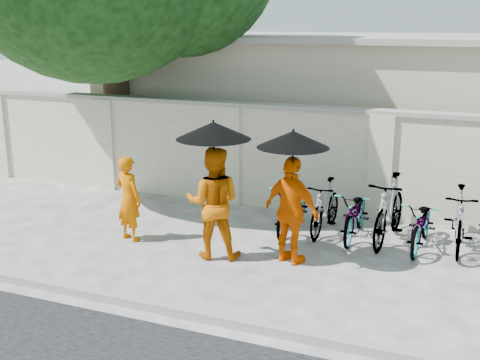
% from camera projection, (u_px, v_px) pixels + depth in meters
% --- Properties ---
extents(ground, '(80.00, 80.00, 0.00)m').
position_uv_depth(ground, '(213.00, 264.00, 9.32)').
color(ground, beige).
extents(kerb, '(40.00, 0.16, 0.12)m').
position_uv_depth(kerb, '(158.00, 307.00, 7.78)').
color(kerb, gray).
rests_on(kerb, ground).
extents(compound_wall, '(20.00, 0.30, 2.00)m').
position_uv_depth(compound_wall, '(329.00, 163.00, 11.56)').
color(compound_wall, beige).
rests_on(compound_wall, ground).
extents(building_behind, '(14.00, 6.00, 3.20)m').
position_uv_depth(building_behind, '(409.00, 109.00, 14.44)').
color(building_behind, tan).
rests_on(building_behind, ground).
extents(monk_left, '(0.62, 0.50, 1.47)m').
position_uv_depth(monk_left, '(129.00, 198.00, 10.18)').
color(monk_left, '#D26200').
rests_on(monk_left, ground).
extents(monk_center, '(1.02, 0.89, 1.79)m').
position_uv_depth(monk_center, '(213.00, 203.00, 9.40)').
color(monk_center, '#C95F03').
rests_on(monk_center, ground).
extents(parasol_center, '(1.14, 1.14, 1.18)m').
position_uv_depth(parasol_center, '(213.00, 131.00, 9.01)').
color(parasol_center, black).
rests_on(parasol_center, ground).
extents(monk_right, '(1.07, 0.75, 1.69)m').
position_uv_depth(monk_right, '(292.00, 211.00, 9.17)').
color(monk_right, '#F25D00').
rests_on(monk_right, ground).
extents(parasol_right, '(1.08, 1.08, 1.14)m').
position_uv_depth(parasol_right, '(293.00, 139.00, 8.80)').
color(parasol_right, black).
rests_on(parasol_right, ground).
extents(bike_0, '(0.64, 1.74, 0.91)m').
position_uv_depth(bike_0, '(293.00, 207.00, 10.67)').
color(bike_0, slate).
rests_on(bike_0, ground).
extents(bike_1, '(0.53, 1.61, 0.96)m').
position_uv_depth(bike_1, '(325.00, 207.00, 10.57)').
color(bike_1, slate).
rests_on(bike_1, ground).
extents(bike_2, '(0.60, 1.67, 0.87)m').
position_uv_depth(bike_2, '(356.00, 214.00, 10.33)').
color(bike_2, slate).
rests_on(bike_2, ground).
extents(bike_3, '(0.71, 1.95, 1.15)m').
position_uv_depth(bike_3, '(389.00, 210.00, 10.10)').
color(bike_3, slate).
rests_on(bike_3, ground).
extents(bike_4, '(0.65, 1.66, 0.86)m').
position_uv_depth(bike_4, '(422.00, 224.00, 9.85)').
color(bike_4, slate).
rests_on(bike_4, ground).
extents(bike_5, '(0.59, 1.74, 1.03)m').
position_uv_depth(bike_5, '(459.00, 220.00, 9.78)').
color(bike_5, slate).
rests_on(bike_5, ground).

